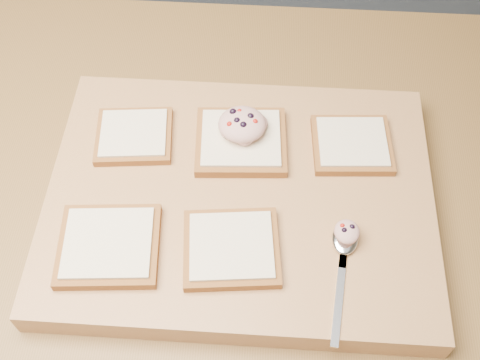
% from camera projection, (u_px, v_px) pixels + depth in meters
% --- Properties ---
extents(island_counter, '(2.00, 0.80, 0.90)m').
position_uv_depth(island_counter, '(245.00, 304.00, 1.25)').
color(island_counter, slate).
rests_on(island_counter, ground).
extents(cutting_board, '(0.53, 0.40, 0.04)m').
position_uv_depth(cutting_board, '(240.00, 200.00, 0.84)').
color(cutting_board, '#B4834D').
rests_on(cutting_board, island_counter).
extents(bread_far_left, '(0.12, 0.11, 0.02)m').
position_uv_depth(bread_far_left, '(134.00, 135.00, 0.87)').
color(bread_far_left, brown).
rests_on(bread_far_left, cutting_board).
extents(bread_far_center, '(0.14, 0.13, 0.02)m').
position_uv_depth(bread_far_center, '(241.00, 141.00, 0.87)').
color(bread_far_center, brown).
rests_on(bread_far_center, cutting_board).
extents(bread_far_right, '(0.12, 0.11, 0.02)m').
position_uv_depth(bread_far_right, '(352.00, 144.00, 0.86)').
color(bread_far_right, brown).
rests_on(bread_far_right, cutting_board).
extents(bread_near_left, '(0.14, 0.13, 0.02)m').
position_uv_depth(bread_near_left, '(109.00, 245.00, 0.77)').
color(bread_near_left, brown).
rests_on(bread_near_left, cutting_board).
extents(bread_near_center, '(0.13, 0.12, 0.02)m').
position_uv_depth(bread_near_center, '(231.00, 248.00, 0.77)').
color(bread_near_center, brown).
rests_on(bread_near_center, cutting_board).
extents(tuna_salad_dollop, '(0.07, 0.07, 0.03)m').
position_uv_depth(tuna_salad_dollop, '(242.00, 124.00, 0.85)').
color(tuna_salad_dollop, tan).
rests_on(tuna_salad_dollop, bread_far_center).
extents(spoon, '(0.04, 0.17, 0.01)m').
position_uv_depth(spoon, '(344.00, 246.00, 0.77)').
color(spoon, silver).
rests_on(spoon, cutting_board).
extents(spoon_salad, '(0.03, 0.04, 0.02)m').
position_uv_depth(spoon_salad, '(347.00, 232.00, 0.77)').
color(spoon_salad, tan).
rests_on(spoon_salad, spoon).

